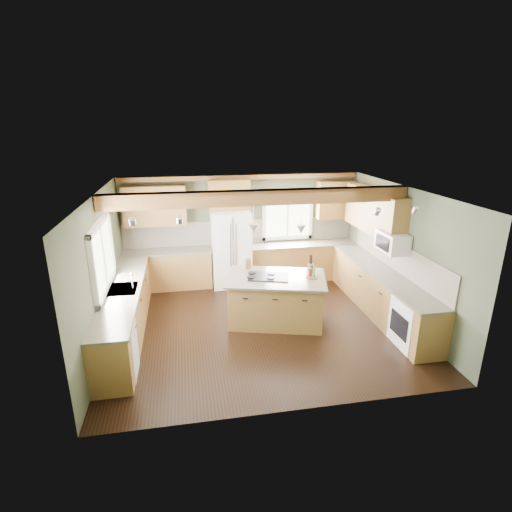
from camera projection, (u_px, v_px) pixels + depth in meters
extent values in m
plane|color=black|center=(260.00, 324.00, 7.79)|extent=(5.60, 5.60, 0.00)
plane|color=silver|center=(261.00, 191.00, 6.96)|extent=(5.60, 5.60, 0.00)
plane|color=#3F4631|center=(241.00, 228.00, 9.70)|extent=(5.60, 0.00, 5.60)
plane|color=#3F4631|center=(102.00, 271.00, 6.90)|extent=(0.00, 5.00, 5.00)
plane|color=#3F4631|center=(400.00, 253.00, 7.85)|extent=(0.00, 5.00, 5.00)
cube|color=brown|center=(260.00, 197.00, 7.09)|extent=(5.55, 0.26, 0.26)
cube|color=brown|center=(241.00, 177.00, 9.22)|extent=(5.55, 0.20, 0.10)
cube|color=brown|center=(241.00, 232.00, 9.72)|extent=(5.58, 0.03, 0.58)
cube|color=brown|center=(398.00, 256.00, 7.92)|extent=(0.03, 3.70, 0.58)
cube|color=brown|center=(168.00, 270.00, 9.39)|extent=(2.02, 0.60, 0.88)
cube|color=#474134|center=(167.00, 251.00, 9.25)|extent=(2.06, 0.64, 0.04)
cube|color=brown|center=(302.00, 262.00, 9.95)|extent=(2.62, 0.60, 0.88)
cube|color=#474134|center=(303.00, 244.00, 9.80)|extent=(2.66, 0.64, 0.04)
cube|color=brown|center=(125.00, 313.00, 7.27)|extent=(0.60, 3.70, 0.88)
cube|color=#474134|center=(123.00, 290.00, 7.12)|extent=(0.64, 3.74, 0.04)
cube|color=brown|center=(380.00, 293.00, 8.12)|extent=(0.60, 3.70, 0.88)
cube|color=#474134|center=(383.00, 272.00, 7.97)|extent=(0.64, 3.74, 0.04)
cube|color=brown|center=(155.00, 206.00, 9.00)|extent=(1.40, 0.35, 0.90)
cube|color=brown|center=(229.00, 195.00, 9.22)|extent=(0.96, 0.35, 0.70)
cube|color=brown|center=(374.00, 211.00, 8.45)|extent=(0.35, 2.20, 0.90)
cube|color=brown|center=(335.00, 200.00, 9.72)|extent=(0.90, 0.35, 0.90)
cube|color=white|center=(102.00, 256.00, 6.87)|extent=(0.04, 1.60, 1.05)
cube|color=white|center=(287.00, 216.00, 9.80)|extent=(1.10, 0.04, 1.00)
cube|color=#262628|center=(123.00, 289.00, 7.12)|extent=(0.50, 0.65, 0.03)
cylinder|color=#B2B2B7|center=(132.00, 281.00, 7.10)|extent=(0.02, 0.02, 0.28)
cube|color=white|center=(115.00, 352.00, 6.06)|extent=(0.60, 0.60, 0.84)
cube|color=white|center=(415.00, 324.00, 6.91)|extent=(0.60, 0.72, 0.84)
cube|color=white|center=(392.00, 242.00, 7.68)|extent=(0.40, 0.70, 0.38)
cone|color=#B2B2B7|center=(253.00, 228.00, 7.37)|extent=(0.18, 0.18, 0.16)
cone|color=#B2B2B7|center=(301.00, 229.00, 7.30)|extent=(0.18, 0.18, 0.16)
cube|color=silver|center=(231.00, 249.00, 9.43)|extent=(0.90, 0.74, 1.80)
cube|color=olive|center=(276.00, 300.00, 7.79)|extent=(1.97, 1.49, 0.88)
cube|color=#474134|center=(276.00, 278.00, 7.65)|extent=(2.11, 1.63, 0.04)
cube|color=black|center=(269.00, 276.00, 7.65)|extent=(0.86, 0.69, 0.02)
cube|color=#59331A|center=(248.00, 264.00, 8.07)|extent=(0.12, 0.10, 0.18)
cylinder|color=#413A34|center=(310.00, 268.00, 7.89)|extent=(0.14, 0.14, 0.16)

